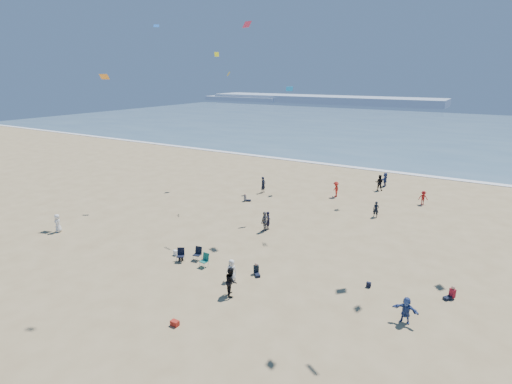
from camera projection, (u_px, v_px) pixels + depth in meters
The scene contains 13 objects.
ground at pixel (139, 349), 19.99m from camera, with size 220.00×220.00×0.00m, color tan.
ocean at pixel (432, 130), 97.90m from camera, with size 220.00×100.00×0.06m, color #476B84.
surf_line at pixel (378, 170), 56.89m from camera, with size 220.00×1.20×0.08m, color white.
headland_far at pixel (321, 99), 188.73m from camera, with size 110.00×20.00×3.20m, color #7A8EA8.
headland_near at pixel (244, 99), 204.65m from camera, with size 40.00×14.00×2.00m, color #7A8EA8.
standing_flyers at pixel (355, 224), 34.21m from camera, with size 39.87×36.92×1.89m.
seated_group at pixel (273, 296), 24.00m from camera, with size 22.39×30.26×0.84m.
chair_cluster at pixel (194, 257), 29.01m from camera, with size 2.73×1.56×1.00m.
white_tote at pixel (176, 253), 30.32m from camera, with size 0.35×0.20×0.40m, color white.
black_backpack at pixel (181, 258), 29.41m from camera, with size 0.30×0.22×0.38m, color black.
cooler at pixel (175, 323), 21.85m from camera, with size 0.45×0.30×0.30m, color #AC2318.
navy_bag at pixel (369, 285), 25.79m from camera, with size 0.28×0.18×0.34m, color black.
kites_aloft at pixel (435, 54), 23.24m from camera, with size 38.58×40.85×26.53m.
Camera 1 is at (13.76, -11.44, 13.27)m, focal length 28.00 mm.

